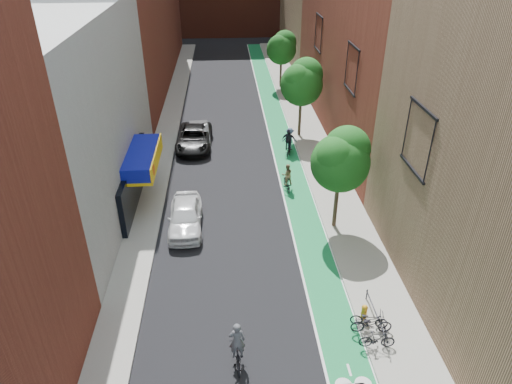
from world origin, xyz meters
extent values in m
plane|color=black|center=(0.00, 0.00, 0.00)|extent=(160.00, 160.00, 0.00)
cube|color=#14723B|center=(4.00, 26.00, 0.01)|extent=(2.00, 68.00, 0.01)
cube|color=gray|center=(-6.00, 26.00, 0.07)|extent=(2.00, 68.00, 0.15)
cube|color=gray|center=(6.50, 26.00, 0.07)|extent=(3.00, 68.00, 0.15)
cube|color=silver|center=(-11.00, 14.00, 6.00)|extent=(8.00, 20.00, 12.00)
cylinder|color=#332619|center=(5.60, 10.00, 1.65)|extent=(0.24, 0.24, 3.30)
sphere|color=#134814|center=(5.60, 10.00, 4.38)|extent=(3.36, 3.36, 3.36)
sphere|color=#134814|center=(6.00, 10.30, 5.10)|extent=(2.64, 2.64, 2.64)
sphere|color=#134814|center=(5.30, 9.70, 4.86)|extent=(2.40, 2.40, 2.40)
cylinder|color=#332619|center=(5.60, 24.00, 1.73)|extent=(0.24, 0.24, 3.47)
sphere|color=#134814|center=(5.60, 24.00, 4.60)|extent=(3.53, 3.53, 3.53)
sphere|color=#134814|center=(6.00, 24.30, 5.36)|extent=(2.77, 2.77, 2.77)
sphere|color=#134814|center=(5.30, 23.70, 5.10)|extent=(2.52, 2.52, 2.52)
cylinder|color=#332619|center=(5.60, 38.00, 1.59)|extent=(0.24, 0.24, 3.19)
sphere|color=#134814|center=(5.60, 38.00, 4.23)|extent=(3.25, 3.25, 3.25)
sphere|color=#134814|center=(6.00, 38.30, 4.93)|extent=(2.55, 2.55, 2.55)
sphere|color=#134814|center=(5.30, 37.70, 4.70)|extent=(2.32, 2.32, 2.32)
imported|color=silver|center=(-3.37, 10.59, 0.84)|extent=(2.07, 4.95, 1.67)
imported|color=black|center=(-3.39, 22.39, 0.82)|extent=(2.92, 6.00, 1.64)
imported|color=gray|center=(-3.00, 23.56, 0.73)|extent=(1.99, 4.58, 1.47)
imported|color=black|center=(-0.60, 0.35, 0.46)|extent=(0.66, 1.75, 0.91)
imported|color=#4D4E55|center=(-0.60, 0.45, 1.28)|extent=(0.69, 0.47, 1.86)
imported|color=black|center=(3.34, 14.76, 0.52)|extent=(0.67, 1.77, 1.04)
imported|color=#947D56|center=(3.34, 14.86, 1.13)|extent=(0.82, 0.67, 1.56)
imported|color=black|center=(4.17, 20.39, 0.45)|extent=(0.95, 1.80, 0.90)
imported|color=black|center=(4.17, 20.49, 1.24)|extent=(1.11, 0.65, 1.77)
imported|color=black|center=(4.31, 20.65, 0.50)|extent=(0.63, 1.71, 1.01)
imported|color=#3F5773|center=(4.31, 20.75, 1.23)|extent=(1.19, 0.76, 1.76)
imported|color=black|center=(5.40, 1.55, 0.63)|extent=(1.88, 0.77, 0.97)
imported|color=black|center=(5.40, 0.69, 0.62)|extent=(1.58, 0.57, 0.93)
imported|color=black|center=(5.40, 1.88, 0.59)|extent=(1.77, 0.99, 0.88)
cylinder|color=orange|center=(5.30, 2.34, 0.45)|extent=(0.26, 0.26, 0.61)
sphere|color=orange|center=(5.30, 2.34, 0.83)|extent=(0.29, 0.29, 0.29)
camera|label=1|loc=(-0.73, -12.57, 15.90)|focal=32.00mm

